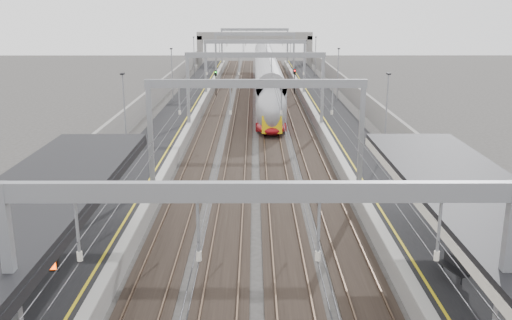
{
  "coord_description": "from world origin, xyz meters",
  "views": [
    {
      "loc": [
        -0.1,
        -11.21,
        11.74
      ],
      "look_at": [
        0.0,
        20.44,
        3.15
      ],
      "focal_mm": 40.0,
      "sensor_mm": 36.0,
      "label": 1
    }
  ],
  "objects_px": {
    "train": "(266,80)",
    "signal_green": "(216,78)",
    "overbridge": "(255,40)",
    "bench": "(455,266)"
  },
  "relations": [
    {
      "from": "overbridge",
      "to": "bench",
      "type": "bearing_deg",
      "value": -84.89
    },
    {
      "from": "train",
      "to": "signal_green",
      "type": "bearing_deg",
      "value": 172.35
    },
    {
      "from": "overbridge",
      "to": "bench",
      "type": "height_order",
      "value": "overbridge"
    },
    {
      "from": "bench",
      "to": "signal_green",
      "type": "bearing_deg",
      "value": 103.64
    },
    {
      "from": "overbridge",
      "to": "train",
      "type": "distance_m",
      "value": 36.44
    },
    {
      "from": "signal_green",
      "to": "overbridge",
      "type": "bearing_deg",
      "value": 81.64
    },
    {
      "from": "signal_green",
      "to": "train",
      "type": "bearing_deg",
      "value": -7.65
    },
    {
      "from": "overbridge",
      "to": "signal_green",
      "type": "height_order",
      "value": "overbridge"
    },
    {
      "from": "train",
      "to": "signal_green",
      "type": "xyz_separation_m",
      "value": [
        -6.7,
        0.9,
        0.17
      ]
    },
    {
      "from": "bench",
      "to": "signal_green",
      "type": "xyz_separation_m",
      "value": [
        -13.25,
        54.63,
        0.9
      ]
    }
  ]
}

